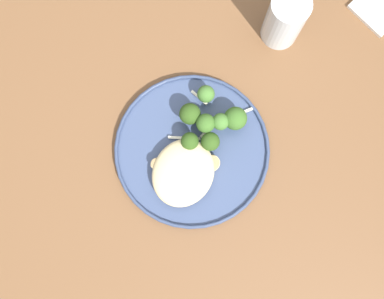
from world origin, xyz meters
name	(u,v)px	position (x,y,z in m)	size (l,w,h in m)	color
ground	(180,183)	(0.00, 0.00, 0.00)	(6.00, 6.00, 0.00)	#2D2B28
wooden_dining_table	(171,159)	(0.00, 0.00, 0.66)	(1.40, 1.00, 0.74)	brown
dinner_plate	(192,150)	(0.02, -0.04, 0.75)	(0.29, 0.29, 0.02)	#38476B
noodle_bed	(183,173)	(-0.02, -0.04, 0.77)	(0.13, 0.11, 0.04)	beige
seared_scallop_tilted_round	(182,195)	(-0.06, -0.05, 0.76)	(0.03, 0.03, 0.02)	#DBB77A
seared_scallop_rear_pale	(212,163)	(0.02, -0.08, 0.76)	(0.03, 0.03, 0.01)	#E5C689
seared_scallop_center_golden	(190,168)	(-0.01, -0.05, 0.76)	(0.03, 0.03, 0.02)	#E5C689
seared_scallop_large_seared	(197,154)	(0.02, -0.05, 0.76)	(0.02, 0.02, 0.01)	beige
seared_scallop_front_small	(205,174)	(-0.01, -0.08, 0.76)	(0.03, 0.03, 0.02)	#DBB77A
seared_scallop_left_edge	(168,180)	(-0.05, -0.02, 0.76)	(0.03, 0.03, 0.02)	beige
seared_scallop_right_edge	(157,164)	(-0.03, 0.01, 0.76)	(0.02, 0.02, 0.02)	#DBB77A
broccoli_floret_rear_charred	(210,142)	(0.05, -0.06, 0.78)	(0.03, 0.03, 0.05)	#7A994C
broccoli_floret_left_leaning	(206,124)	(0.07, -0.04, 0.79)	(0.04, 0.04, 0.06)	#89A356
broccoli_floret_beside_noodles	(235,118)	(0.10, -0.09, 0.78)	(0.04, 0.04, 0.06)	#7A994C
broccoli_floret_front_edge	(190,141)	(0.03, -0.03, 0.78)	(0.03, 0.03, 0.05)	#89A356
broccoli_floret_near_rim	(206,94)	(0.13, -0.02, 0.78)	(0.03, 0.03, 0.05)	#89A356
broccoli_floret_tall_stalk	(190,114)	(0.08, -0.01, 0.78)	(0.04, 0.04, 0.06)	#7A994C
broccoli_floret_split_head	(220,122)	(0.09, -0.06, 0.78)	(0.03, 0.03, 0.05)	#7A994C
onion_sliver_curled_piece	(240,113)	(0.12, -0.09, 0.75)	(0.05, 0.01, 0.00)	silver
onion_sliver_short_strip	(184,138)	(0.04, -0.01, 0.75)	(0.06, 0.01, 0.00)	silver
onion_sliver_pale_crescent	(209,128)	(0.07, -0.05, 0.75)	(0.05, 0.01, 0.00)	silver
onion_sliver_long_sliver	(199,98)	(0.12, -0.01, 0.75)	(0.04, 0.01, 0.00)	silver
water_glass	(284,21)	(0.31, -0.09, 0.79)	(0.07, 0.07, 0.12)	silver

